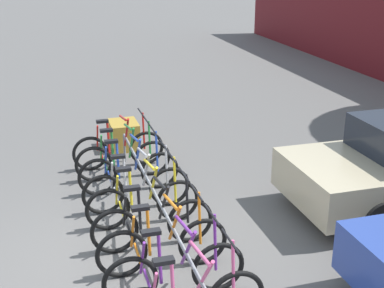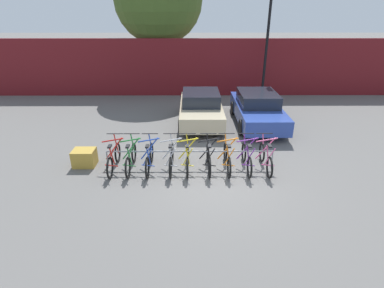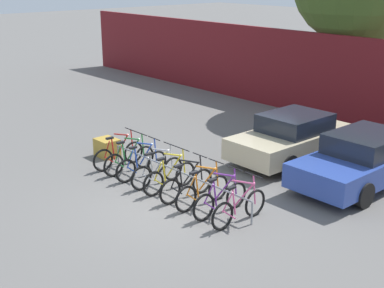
% 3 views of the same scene
% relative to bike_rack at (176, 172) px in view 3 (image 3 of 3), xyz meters
% --- Properties ---
extents(ground_plane, '(120.00, 120.00, 0.00)m').
position_rel_bike_rack_xyz_m(ground_plane, '(0.74, -0.68, -0.50)').
color(ground_plane, '#605E5B').
extents(bike_rack, '(5.33, 0.04, 0.57)m').
position_rel_bike_rack_xyz_m(bike_rack, '(0.00, 0.00, 0.00)').
color(bike_rack, gray).
rests_on(bike_rack, ground).
extents(bicycle_red, '(0.68, 1.71, 1.05)m').
position_rel_bike_rack_xyz_m(bicycle_red, '(-2.40, -0.15, -0.13)').
color(bicycle_red, black).
rests_on(bicycle_red, ground).
extents(bicycle_green, '(0.68, 1.71, 1.05)m').
position_rel_bike_rack_xyz_m(bicycle_green, '(-1.86, -0.15, -0.13)').
color(bicycle_green, black).
rests_on(bicycle_green, ground).
extents(bicycle_blue, '(0.68, 1.71, 1.05)m').
position_rel_bike_rack_xyz_m(bicycle_blue, '(-1.28, -0.15, -0.13)').
color(bicycle_blue, black).
rests_on(bicycle_blue, ground).
extents(bicycle_silver, '(0.68, 1.71, 1.05)m').
position_rel_bike_rack_xyz_m(bicycle_silver, '(-0.58, -0.15, -0.13)').
color(bicycle_silver, black).
rests_on(bicycle_silver, ground).
extents(bicycle_yellow, '(0.68, 1.71, 1.05)m').
position_rel_bike_rack_xyz_m(bicycle_yellow, '(-0.07, -0.15, -0.13)').
color(bicycle_yellow, black).
rests_on(bicycle_yellow, ground).
extents(bicycle_black, '(0.68, 1.71, 1.05)m').
position_rel_bike_rack_xyz_m(bicycle_black, '(0.59, -0.15, -0.13)').
color(bicycle_black, black).
rests_on(bicycle_black, ground).
extents(bicycle_orange, '(0.68, 1.71, 1.05)m').
position_rel_bike_rack_xyz_m(bicycle_orange, '(1.18, -0.15, -0.13)').
color(bicycle_orange, black).
rests_on(bicycle_orange, ground).
extents(bicycle_purple, '(0.68, 1.71, 1.05)m').
position_rel_bike_rack_xyz_m(bicycle_purple, '(1.79, -0.15, -0.13)').
color(bicycle_purple, black).
rests_on(bicycle_purple, ground).
extents(bicycle_pink, '(0.68, 1.71, 1.05)m').
position_rel_bike_rack_xyz_m(bicycle_pink, '(2.40, -0.15, -0.13)').
color(bicycle_pink, black).
rests_on(bicycle_pink, ground).
extents(car_beige, '(1.91, 4.10, 1.40)m').
position_rel_bike_rack_xyz_m(car_beige, '(0.48, 4.12, 0.19)').
color(car_beige, '#C1B28E').
rests_on(car_beige, ground).
extents(car_blue, '(1.91, 4.47, 1.40)m').
position_rel_bike_rack_xyz_m(car_blue, '(2.95, 4.00, 0.19)').
color(car_blue, '#2D479E').
rests_on(car_blue, ground).
extents(cargo_crate, '(0.70, 0.56, 0.55)m').
position_rel_bike_rack_xyz_m(cargo_crate, '(-3.42, 0.12, -0.23)').
color(cargo_crate, '#B28C33').
rests_on(cargo_crate, ground).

